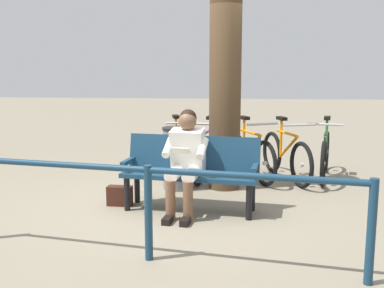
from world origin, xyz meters
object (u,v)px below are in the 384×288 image
bicycle_orange (325,155)px  bicycle_green (249,155)px  bicycle_black (178,153)px  litter_bin (177,158)px  bench (191,167)px  bicycle_red (207,154)px  tree_trunk (225,63)px  bicycle_silver (286,156)px  person_reading (186,157)px  handbag (120,196)px

bicycle_orange → bicycle_green: same height
bicycle_black → litter_bin: bearing=-9.1°
bench → bicycle_red: 1.61m
tree_trunk → bicycle_silver: size_ratio=2.16×
person_reading → handbag: person_reading is taller
bicycle_red → tree_trunk: bearing=35.7°
litter_bin → bicycle_black: size_ratio=0.53×
litter_bin → bicycle_red: 0.80m
litter_bin → bicycle_orange: size_ratio=0.52×
litter_bin → bicycle_silver: size_ratio=0.54×
person_reading → tree_trunk: size_ratio=0.35×
tree_trunk → bicycle_green: (-0.36, -0.61, -1.38)m
person_reading → bicycle_green: person_reading is taller
handbag → litter_bin: bearing=-125.1°
person_reading → tree_trunk: bearing=-101.3°
person_reading → bicycle_orange: person_reading is taller
bicycle_orange → handbag: bearing=-45.9°
bicycle_red → litter_bin: bearing=-17.4°
bicycle_silver → bicycle_black: bearing=-112.6°
bench → person_reading: (0.05, 0.16, 0.16)m
bicycle_red → handbag: bearing=-21.2°
litter_bin → bicycle_green: (-1.01, -0.72, -0.07)m
bench → bicycle_green: (-0.73, -1.62, -0.15)m
bicycle_red → bicycle_black: size_ratio=1.02×
handbag → litter_bin: size_ratio=0.35×
person_reading → litter_bin: bearing=-69.2°
bicycle_green → bicycle_black: same height
bicycle_orange → bicycle_red: 1.79m
person_reading → litter_bin: person_reading is taller
tree_trunk → litter_bin: bearing=9.9°
tree_trunk → litter_bin: size_ratio=4.01×
handbag → tree_trunk: tree_trunk is taller
bench → person_reading: bearing=81.4°
bench → bicycle_black: bicycle_black is taller
bicycle_red → bicycle_black: 0.47m
bicycle_silver → bicycle_orange: bearing=82.1°
litter_bin → person_reading: bearing=102.6°
bicycle_orange → bench: bearing=-34.7°
bicycle_orange → bicycle_green: bearing=-73.0°
person_reading → bicycle_red: (-0.14, -1.76, -0.31)m
tree_trunk → person_reading: bearing=70.5°
bicycle_green → bicycle_black: size_ratio=0.95×
bicycle_silver → handbag: bearing=-73.7°
person_reading → bicycle_green: bearing=-105.4°
bench → bicycle_orange: (-1.88, -1.70, -0.15)m
litter_bin → bicycle_green: bearing=-144.4°
bench → bicycle_black: bearing=-69.3°
bench → bicycle_silver: 2.04m
bicycle_silver → bicycle_red: (1.18, -0.02, 0.00)m
bicycle_orange → bicycle_black: size_ratio=1.01×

